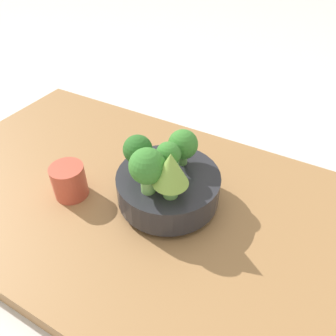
% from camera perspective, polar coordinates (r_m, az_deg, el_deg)
% --- Properties ---
extents(ground_plane, '(6.00, 6.00, 0.00)m').
position_cam_1_polar(ground_plane, '(0.74, -0.76, -9.30)').
color(ground_plane, silver).
extents(table, '(1.19, 0.61, 0.05)m').
position_cam_1_polar(table, '(0.73, -0.77, -8.12)').
color(table, '#9E7042').
rests_on(table, ground_plane).
extents(bowl, '(0.22, 0.22, 0.08)m').
position_cam_1_polar(bowl, '(0.69, 0.00, -3.31)').
color(bowl, '#28282D').
rests_on(bowl, table).
extents(broccoli_floret_front, '(0.07, 0.07, 0.10)m').
position_cam_1_polar(broccoli_floret_front, '(0.60, -3.62, 0.08)').
color(broccoli_floret_front, '#7AB256').
rests_on(broccoli_floret_front, bowl).
extents(broccoli_floret_center, '(0.05, 0.05, 0.08)m').
position_cam_1_polar(broccoli_floret_center, '(0.64, 0.00, 2.08)').
color(broccoli_floret_center, '#7AB256').
rests_on(broccoli_floret_center, bowl).
extents(romanesco_piece_near, '(0.07, 0.07, 0.10)m').
position_cam_1_polar(romanesco_piece_near, '(0.59, 0.46, -0.40)').
color(romanesco_piece_near, '#6BA34C').
rests_on(romanesco_piece_near, bowl).
extents(broccoli_floret_left, '(0.06, 0.06, 0.08)m').
position_cam_1_polar(broccoli_floret_left, '(0.65, -5.26, 2.95)').
color(broccoli_floret_left, '#6BA34C').
rests_on(broccoli_floret_left, bowl).
extents(broccoli_floret_back, '(0.06, 0.06, 0.08)m').
position_cam_1_polar(broccoli_floret_back, '(0.67, 2.62, 4.03)').
color(broccoli_floret_back, '#609347').
rests_on(broccoli_floret_back, bowl).
extents(cup, '(0.07, 0.07, 0.08)m').
position_cam_1_polar(cup, '(0.74, -16.83, -2.20)').
color(cup, '#C64C38').
rests_on(cup, table).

